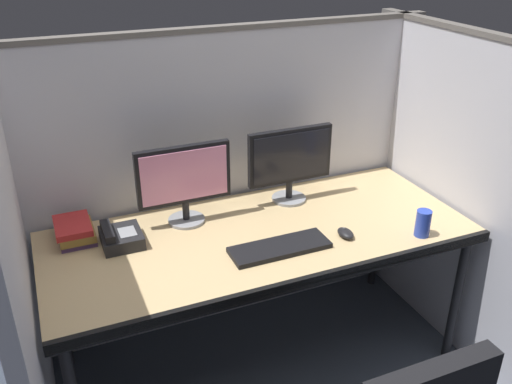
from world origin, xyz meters
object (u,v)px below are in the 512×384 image
book_stack (75,231)px  monitor_left (184,179)px  keyboard_main (280,248)px  computer_mouse (346,233)px  monitor_right (290,160)px  desk (261,243)px  soda_can (424,224)px  desk_phone (120,237)px

book_stack → monitor_left: bearing=-4.0°
keyboard_main → computer_mouse: (0.31, -0.01, 0.01)m
monitor_left → monitor_right: same height
monitor_left → keyboard_main: (0.29, -0.39, -0.20)m
desk → monitor_left: monitor_left is taller
desk → computer_mouse: (0.33, -0.17, 0.07)m
keyboard_main → computer_mouse: 0.31m
desk → book_stack: bearing=160.3°
desk → soda_can: 0.72m
desk → monitor_left: size_ratio=4.42×
desk → soda_can: (0.65, -0.29, 0.11)m
keyboard_main → book_stack: size_ratio=1.96×
desk → keyboard_main: bearing=-83.0°
monitor_right → computer_mouse: monitor_right is taller
soda_can → book_stack: size_ratio=0.56×
desk → keyboard_main: (0.02, -0.15, 0.06)m
soda_can → monitor_right: bearing=125.5°
desk_phone → keyboard_main: bearing=-27.0°
computer_mouse → desk: bearing=153.5°
keyboard_main → book_stack: 0.89m
monitor_right → desk_phone: (-0.85, -0.09, -0.18)m
computer_mouse → desk_phone: (-0.93, 0.33, 0.02)m
monitor_left → keyboard_main: 0.53m
computer_mouse → book_stack: size_ratio=0.44×
computer_mouse → book_stack: (-1.10, 0.44, 0.03)m
monitor_right → book_stack: size_ratio=1.96×
desk_phone → monitor_left: bearing=14.0°
keyboard_main → desk_phone: bearing=153.0°
computer_mouse → monitor_right: bearing=99.8°
monitor_left → desk_phone: size_ratio=2.26×
computer_mouse → soda_can: (0.32, -0.13, 0.04)m
desk → book_stack: size_ratio=8.67×
monitor_left → book_stack: monitor_left is taller
monitor_left → monitor_right: size_ratio=1.00×
desk → computer_mouse: bearing=-26.5°
monitor_left → computer_mouse: size_ratio=4.48×
keyboard_main → monitor_right: bearing=59.2°
monitor_right → book_stack: (-1.03, 0.02, -0.17)m
monitor_left → monitor_right: 0.53m
desk_phone → computer_mouse: bearing=-19.4°
monitor_right → keyboard_main: (-0.24, -0.40, -0.20)m
monitor_left → book_stack: (-0.49, 0.03, -0.17)m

